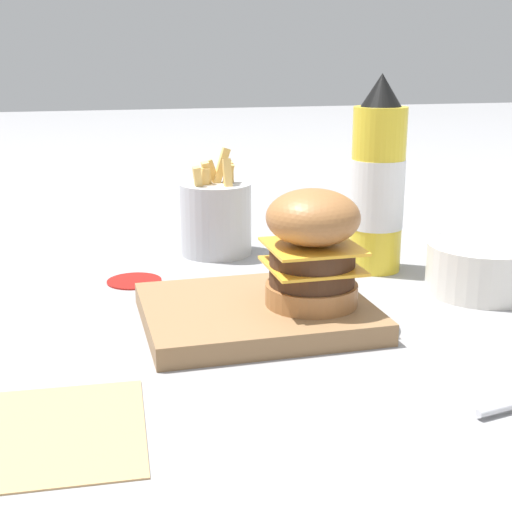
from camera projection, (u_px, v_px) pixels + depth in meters
ground_plane at (218, 313)px, 0.77m from camera, size 6.00×6.00×0.00m
serving_board at (256, 312)px, 0.74m from camera, size 0.23×0.19×0.02m
burger at (312, 247)px, 0.72m from camera, size 0.10×0.10×0.12m
ketchup_bottle at (377, 185)px, 0.90m from camera, size 0.07×0.07×0.25m
fries_basket at (216, 217)px, 0.99m from camera, size 0.10×0.10×0.15m
side_bowl at (481, 267)px, 0.83m from camera, size 0.13×0.13×0.06m
ketchup_puddle at (134, 280)px, 0.88m from camera, size 0.07×0.07×0.00m
parchment_square at (43, 432)px, 0.53m from camera, size 0.16×0.16×0.00m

